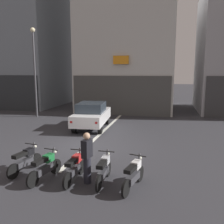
% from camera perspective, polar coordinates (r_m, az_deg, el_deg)
% --- Properties ---
extents(ground_plane, '(120.00, 120.00, 0.00)m').
position_cam_1_polar(ground_plane, '(11.71, -6.16, -8.22)').
color(ground_plane, '#333338').
extents(lane_centre_line, '(0.20, 18.00, 0.01)m').
position_cam_1_polar(lane_centre_line, '(17.31, 0.33, -2.31)').
color(lane_centre_line, silver).
rests_on(lane_centre_line, ground).
extents(building_corner_left, '(9.86, 8.39, 17.18)m').
position_cam_1_polar(building_corner_left, '(28.83, -22.04, 18.90)').
color(building_corner_left, gray).
rests_on(building_corner_left, ground).
extents(building_mid_block, '(8.29, 8.75, 19.09)m').
position_cam_1_polar(building_mid_block, '(24.54, 4.21, 23.61)').
color(building_mid_block, silver).
rests_on(building_mid_block, ground).
extents(car_white_crossing_near, '(2.10, 4.23, 1.64)m').
position_cam_1_polar(car_white_crossing_near, '(15.25, -4.77, -0.59)').
color(car_white_crossing_near, black).
rests_on(car_white_crossing_near, ground).
extents(street_lamp, '(0.36, 0.36, 6.78)m').
position_cam_1_polar(street_lamp, '(19.82, -17.74, 10.75)').
color(street_lamp, '#47474C').
rests_on(street_lamp, ground).
extents(motorcycle_black_row_leftmost, '(0.55, 1.66, 0.98)m').
position_cam_1_polar(motorcycle_black_row_leftmost, '(9.29, -19.66, -10.56)').
color(motorcycle_black_row_leftmost, black).
rests_on(motorcycle_black_row_leftmost, ground).
extents(motorcycle_green_row_left_mid, '(0.56, 1.65, 0.98)m').
position_cam_1_polar(motorcycle_green_row_left_mid, '(8.50, -15.42, -12.25)').
color(motorcycle_green_row_left_mid, black).
rests_on(motorcycle_green_row_left_mid, ground).
extents(motorcycle_red_row_centre, '(0.55, 1.67, 0.98)m').
position_cam_1_polar(motorcycle_red_row_centre, '(8.24, -8.76, -12.72)').
color(motorcycle_red_row_centre, black).
rests_on(motorcycle_red_row_centre, ground).
extents(motorcycle_silver_row_right_mid, '(0.55, 1.67, 0.98)m').
position_cam_1_polar(motorcycle_silver_row_right_mid, '(7.99, -1.92, -13.32)').
color(motorcycle_silver_row_right_mid, black).
rests_on(motorcycle_silver_row_right_mid, ground).
extents(motorcycle_white_row_rightmost, '(0.59, 1.64, 0.98)m').
position_cam_1_polar(motorcycle_white_row_rightmost, '(7.68, 5.09, -14.35)').
color(motorcycle_white_row_rightmost, black).
rests_on(motorcycle_white_row_rightmost, ground).
extents(person_by_motorcycles, '(0.30, 0.40, 1.67)m').
position_cam_1_polar(person_by_motorcycles, '(7.90, -5.88, -10.57)').
color(person_by_motorcycles, '#23232D').
rests_on(person_by_motorcycles, ground).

